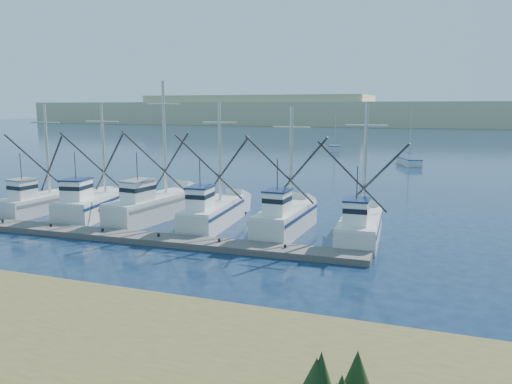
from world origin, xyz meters
TOP-DOWN VIEW (x-y plane):
  - ground at (0.00, 0.00)m, footprint 500.00×500.00m
  - floating_dock at (-8.73, 6.06)m, footprint 27.57×2.60m
  - dune_ridge at (0.00, 210.00)m, footprint 360.00×60.00m
  - trawler_fleet at (-8.94, 10.87)m, footprint 27.57×9.19m
  - sailboat_near at (4.58, 53.69)m, footprint 3.80×5.82m
  - sailboat_far at (-9.84, 73.39)m, footprint 2.94×5.34m

SIDE VIEW (x-z plane):
  - ground at x=0.00m, z-range 0.00..0.00m
  - floating_dock at x=-8.73m, z-range 0.00..0.37m
  - sailboat_near at x=4.58m, z-range -3.56..4.54m
  - sailboat_far at x=-9.84m, z-range -3.55..4.55m
  - trawler_fleet at x=-8.94m, z-range -4.07..6.02m
  - dune_ridge at x=0.00m, z-range 0.00..10.00m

